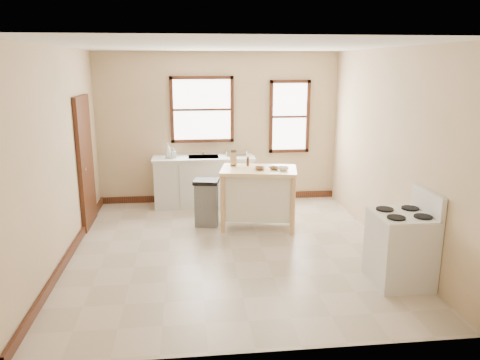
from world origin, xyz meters
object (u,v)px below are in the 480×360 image
bowl_a (260,168)px  gas_stove (401,238)px  trash_bin (207,203)px  knife_block (233,160)px  bowl_c (283,169)px  pepper_grinder (248,161)px  soap_bottle_b (174,153)px  soap_bottle_a (168,151)px  dish_rack (236,153)px  kitchen_island (258,198)px  bowl_b (274,168)px

bowl_a → gas_stove: gas_stove is taller
bowl_a → trash_bin: bowl_a is taller
knife_block → bowl_c: 0.86m
pepper_grinder → gas_stove: gas_stove is taller
pepper_grinder → bowl_c: (0.51, -0.37, -0.05)m
soap_bottle_b → gas_stove: 4.40m
soap_bottle_a → gas_stove: size_ratio=0.23×
pepper_grinder → soap_bottle_b: bearing=139.7°
pepper_grinder → gas_stove: size_ratio=0.13×
soap_bottle_b → gas_stove: size_ratio=0.16×
dish_rack → kitchen_island: 1.43m
soap_bottle_a → bowl_a: soap_bottle_a is taller
dish_rack → trash_bin: bearing=-142.3°
soap_bottle_b → bowl_a: bearing=-52.4°
pepper_grinder → bowl_b: size_ratio=0.92×
trash_bin → pepper_grinder: bearing=15.1°
soap_bottle_a → pepper_grinder: 1.68m
dish_rack → pepper_grinder: bearing=-111.0°
kitchen_island → trash_bin: kitchen_island is taller
knife_block → trash_bin: bearing=-167.4°
soap_bottle_b → gas_stove: bearing=-59.4°
soap_bottle_a → bowl_b: soap_bottle_a is taller
kitchen_island → gas_stove: bearing=-46.3°
bowl_a → bowl_b: (0.23, -0.01, -0.00)m
soap_bottle_a → gas_stove: bearing=-71.6°
dish_rack → knife_block: knife_block is taller
dish_rack → knife_block: (-0.15, -1.06, 0.10)m
bowl_a → bowl_b: size_ratio=1.05×
bowl_a → gas_stove: (1.39, -2.08, -0.42)m
dish_rack → knife_block: 1.08m
knife_block → dish_rack: bearing=81.0°
kitchen_island → gas_stove: 2.57m
pepper_grinder → bowl_a: size_ratio=0.87×
kitchen_island → bowl_b: size_ratio=7.22×
soap_bottle_a → pepper_grinder: (1.32, -1.04, -0.01)m
dish_rack → bowl_c: 1.60m
kitchen_island → pepper_grinder: size_ratio=7.86×
trash_bin → bowl_c: bearing=-4.2°
kitchen_island → dish_rack: bearing=110.4°
soap_bottle_a → pepper_grinder: bearing=-60.0°
soap_bottle_a → trash_bin: (0.64, -1.09, -0.67)m
soap_bottle_a → bowl_a: (1.47, -1.33, -0.06)m
soap_bottle_a → dish_rack: soap_bottle_a is taller
soap_bottle_a → dish_rack: 1.25m
knife_block → trash_bin: size_ratio=0.26×
bowl_c → trash_bin: size_ratio=0.22×
soap_bottle_b → dish_rack: bearing=-4.0°
soap_bottle_b → kitchen_island: bearing=-50.8°
knife_block → trash_bin: 0.82m
knife_block → kitchen_island: bearing=-36.2°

